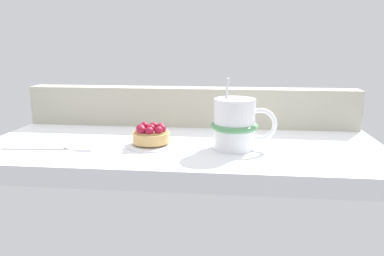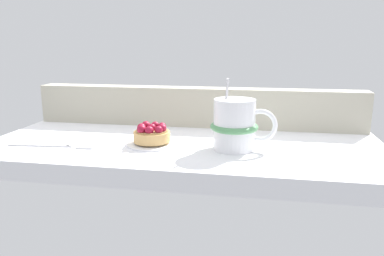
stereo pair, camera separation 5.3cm
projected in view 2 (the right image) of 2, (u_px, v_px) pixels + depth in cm
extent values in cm
cube|color=white|center=(184.00, 150.00, 80.26)|extent=(82.96, 37.20, 3.72)
cube|color=#B2AD99|center=(196.00, 107.00, 93.99)|extent=(81.30, 5.36, 9.59)
cylinder|color=white|center=(152.00, 143.00, 77.44)|extent=(10.55, 10.55, 0.72)
cylinder|color=white|center=(152.00, 144.00, 77.48)|extent=(5.80, 5.80, 0.36)
cylinder|color=tan|center=(152.00, 136.00, 77.11)|extent=(7.49, 7.49, 2.10)
cylinder|color=#AB854F|center=(152.00, 131.00, 76.84)|extent=(6.59, 6.59, 0.30)
sphere|color=maroon|center=(152.00, 128.00, 76.70)|extent=(1.73, 1.73, 1.73)
sphere|color=maroon|center=(162.00, 128.00, 76.04)|extent=(1.70, 1.70, 1.70)
sphere|color=maroon|center=(162.00, 127.00, 77.78)|extent=(1.77, 1.77, 1.77)
sphere|color=maroon|center=(155.00, 125.00, 78.74)|extent=(1.69, 1.69, 1.69)
sphere|color=maroon|center=(146.00, 125.00, 78.24)|extent=(1.87, 1.87, 1.87)
sphere|color=maroon|center=(141.00, 128.00, 76.86)|extent=(1.79, 1.79, 1.79)
sphere|color=maroon|center=(142.00, 130.00, 75.14)|extent=(1.88, 1.88, 1.88)
sphere|color=maroon|center=(149.00, 130.00, 74.58)|extent=(1.74, 1.74, 1.74)
sphere|color=maroon|center=(159.00, 130.00, 75.01)|extent=(1.67, 1.67, 1.67)
cylinder|color=white|center=(234.00, 125.00, 73.29)|extent=(8.13, 8.13, 10.00)
torus|color=#569960|center=(234.00, 127.00, 73.40)|extent=(9.37, 9.37, 1.20)
torus|color=white|center=(260.00, 126.00, 72.42)|extent=(6.53, 0.93, 6.53)
cylinder|color=#B7B7BC|center=(227.00, 95.00, 72.85)|extent=(1.08, 2.68, 6.64)
cube|color=silver|center=(39.00, 145.00, 76.38)|extent=(12.88, 1.71, 0.60)
cube|color=silver|center=(69.00, 146.00, 75.76)|extent=(1.24, 0.65, 0.60)
cube|color=silver|center=(84.00, 148.00, 74.35)|extent=(3.51, 0.51, 0.60)
cube|color=silver|center=(85.00, 147.00, 75.06)|extent=(3.51, 0.51, 0.60)
cube|color=silver|center=(87.00, 146.00, 75.77)|extent=(3.51, 0.51, 0.60)
cube|color=silver|center=(88.00, 145.00, 76.49)|extent=(3.51, 0.51, 0.60)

